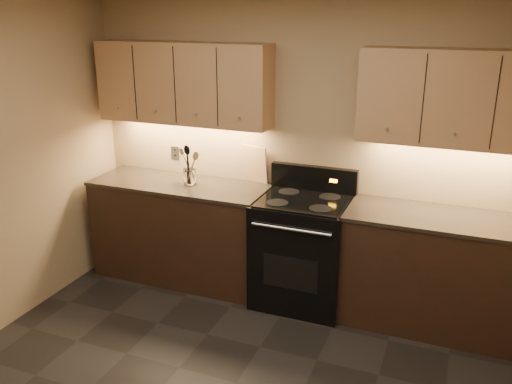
# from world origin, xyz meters

# --- Properties ---
(wall_back) EXTENTS (4.00, 0.04, 2.60)m
(wall_back) POSITION_xyz_m (0.00, 2.00, 1.30)
(wall_back) COLOR #A1845F
(wall_back) RESTS_ON ground
(counter_left) EXTENTS (1.62, 0.62, 0.93)m
(counter_left) POSITION_xyz_m (-1.10, 1.70, 0.47)
(counter_left) COLOR black
(counter_left) RESTS_ON ground
(counter_right) EXTENTS (1.46, 0.62, 0.93)m
(counter_right) POSITION_xyz_m (1.18, 1.70, 0.47)
(counter_right) COLOR black
(counter_right) RESTS_ON ground
(stove) EXTENTS (0.76, 0.68, 1.14)m
(stove) POSITION_xyz_m (0.08, 1.68, 0.48)
(stove) COLOR black
(stove) RESTS_ON ground
(upper_cab_left) EXTENTS (1.60, 0.30, 0.70)m
(upper_cab_left) POSITION_xyz_m (-1.10, 1.85, 1.80)
(upper_cab_left) COLOR #A27F51
(upper_cab_left) RESTS_ON wall_back
(upper_cab_right) EXTENTS (1.44, 0.30, 0.70)m
(upper_cab_right) POSITION_xyz_m (1.18, 1.85, 1.80)
(upper_cab_right) COLOR #A27F51
(upper_cab_right) RESTS_ON wall_back
(outlet_plate) EXTENTS (0.08, 0.01, 0.12)m
(outlet_plate) POSITION_xyz_m (-1.30, 1.99, 1.12)
(outlet_plate) COLOR #B2B5BA
(outlet_plate) RESTS_ON wall_back
(utensil_crock) EXTENTS (0.15, 0.15, 0.14)m
(utensil_crock) POSITION_xyz_m (-0.99, 1.70, 0.99)
(utensil_crock) COLOR white
(utensil_crock) RESTS_ON counter_left
(cutting_board) EXTENTS (0.27, 0.12, 0.34)m
(cutting_board) POSITION_xyz_m (-0.48, 1.97, 1.10)
(cutting_board) COLOR tan
(cutting_board) RESTS_ON counter_left
(wooden_spoon) EXTENTS (0.16, 0.07, 0.30)m
(wooden_spoon) POSITION_xyz_m (-1.01, 1.69, 1.10)
(wooden_spoon) COLOR tan
(wooden_spoon) RESTS_ON utensil_crock
(black_spoon) EXTENTS (0.06, 0.10, 0.34)m
(black_spoon) POSITION_xyz_m (-1.00, 1.71, 1.12)
(black_spoon) COLOR black
(black_spoon) RESTS_ON utensil_crock
(black_turner) EXTENTS (0.13, 0.14, 0.34)m
(black_turner) POSITION_xyz_m (-0.99, 1.68, 1.11)
(black_turner) COLOR black
(black_turner) RESTS_ON utensil_crock
(steel_spatula) EXTENTS (0.22, 0.11, 0.35)m
(steel_spatula) POSITION_xyz_m (-0.95, 1.72, 1.11)
(steel_spatula) COLOR silver
(steel_spatula) RESTS_ON utensil_crock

